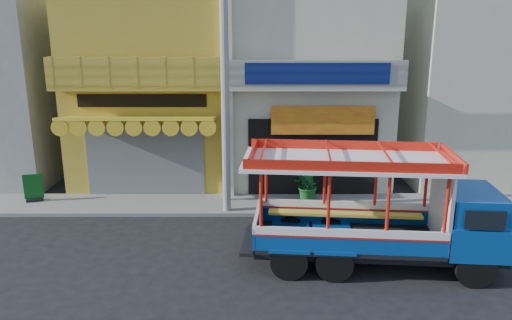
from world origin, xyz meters
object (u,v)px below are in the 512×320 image
at_px(green_sign, 34,190).
at_px(potted_plant_a, 307,185).
at_px(songthaew_truck, 396,213).
at_px(potted_plant_b, 309,187).
at_px(utility_pole, 229,61).

height_order(green_sign, potted_plant_a, potted_plant_a).
distance_m(songthaew_truck, potted_plant_b, 5.18).
distance_m(utility_pole, potted_plant_b, 5.26).
relative_size(utility_pole, potted_plant_b, 28.40).
distance_m(green_sign, potted_plant_b, 9.63).
xyz_separation_m(green_sign, potted_plant_a, (9.59, 0.10, 0.14)).
relative_size(songthaew_truck, potted_plant_b, 6.91).
bearing_deg(potted_plant_b, green_sign, 33.15).
height_order(songthaew_truck, potted_plant_a, songthaew_truck).
distance_m(songthaew_truck, green_sign, 12.31).
height_order(songthaew_truck, potted_plant_b, songthaew_truck).
relative_size(utility_pole, green_sign, 28.76).
relative_size(potted_plant_a, potted_plant_b, 1.12).
xyz_separation_m(utility_pole, green_sign, (-6.96, 0.93, -4.50)).
bearing_deg(utility_pole, potted_plant_b, 20.71).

